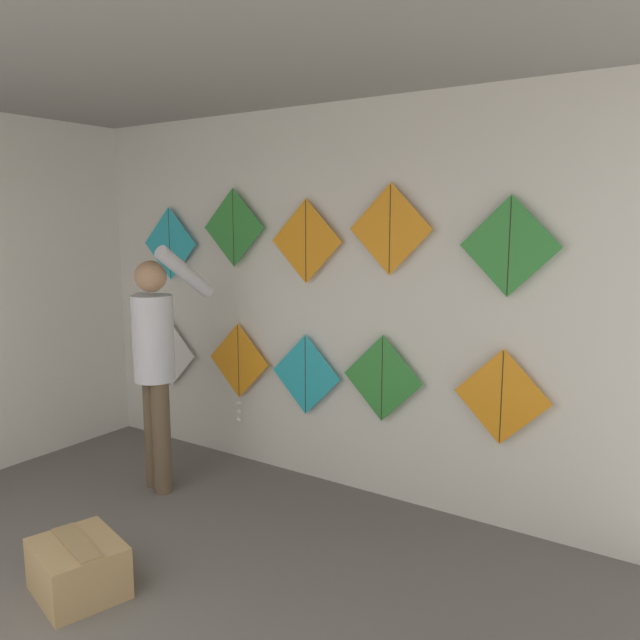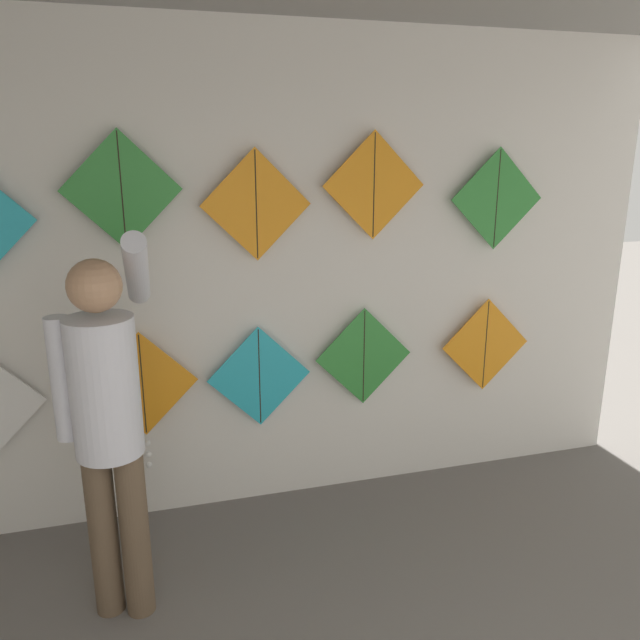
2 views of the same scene
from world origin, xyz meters
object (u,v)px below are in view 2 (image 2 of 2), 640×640
object	(u,v)px
kite_1	(143,390)
kite_7	(256,205)
kite_2	(259,377)
kite_3	(364,356)
kite_9	(497,199)
kite_6	(122,190)
shopkeeper	(107,412)
kite_4	(485,345)
kite_8	(374,186)

from	to	relation	value
kite_1	kite_7	world-z (taller)	kite_7
kite_2	kite_3	distance (m)	0.66
kite_1	kite_9	bearing A→B (deg)	0.02
kite_1	kite_6	world-z (taller)	kite_6
shopkeeper	kite_4	bearing A→B (deg)	35.77
kite_9	kite_3	bearing A→B (deg)	180.00
kite_2	kite_7	xyz separation A→B (m)	(0.01, 0.00, 1.00)
shopkeeper	kite_8	size ratio (longest dim) A/B	2.94
kite_1	kite_4	bearing A→B (deg)	0.02
shopkeeper	kite_4	distance (m)	2.42
kite_9	kite_6	bearing A→B (deg)	180.00
kite_6	kite_7	world-z (taller)	kite_6
kite_1	kite_8	bearing A→B (deg)	0.03
kite_6	kite_8	distance (m)	1.38
kite_7	kite_8	size ratio (longest dim) A/B	1.00
kite_7	kite_3	bearing A→B (deg)	0.00
kite_7	kite_9	distance (m)	1.49
kite_2	kite_3	xyz separation A→B (m)	(0.65, 0.00, 0.06)
kite_3	kite_9	xyz separation A→B (m)	(0.84, 0.00, 0.94)
kite_8	kite_9	distance (m)	0.81
kite_2	kite_9	distance (m)	1.80
kite_9	kite_4	bearing A→B (deg)	180.00
kite_2	kite_9	bearing A→B (deg)	0.00
kite_8	kite_7	bearing A→B (deg)	180.00
kite_6	kite_8	bearing A→B (deg)	0.00
kite_7	kite_9	world-z (taller)	kite_7
kite_1	kite_3	world-z (taller)	kite_3
kite_1	kite_8	size ratio (longest dim) A/B	1.34
kite_3	kite_2	bearing A→B (deg)	180.00
kite_3	kite_7	distance (m)	1.14
kite_8	kite_9	size ratio (longest dim) A/B	1.00
kite_2	kite_1	bearing A→B (deg)	-179.93
kite_3	kite_4	distance (m)	0.84
shopkeeper	kite_9	distance (m)	2.55
kite_9	kite_8	bearing A→B (deg)	180.00
kite_6	kite_8	xyz separation A→B (m)	(1.38, 0.00, -0.00)
shopkeeper	kite_1	xyz separation A→B (m)	(0.14, 0.74, -0.21)
kite_4	kite_1	bearing A→B (deg)	-179.98
kite_4	kite_8	world-z (taller)	kite_8
kite_4	kite_9	size ratio (longest dim) A/B	1.00
kite_1	kite_6	size ratio (longest dim) A/B	1.34
kite_8	kite_6	bearing A→B (deg)	180.00
kite_6	kite_9	bearing A→B (deg)	0.00
shopkeeper	kite_7	bearing A→B (deg)	60.20
kite_4	kite_6	size ratio (longest dim) A/B	1.00
kite_2	kite_4	distance (m)	1.49
kite_4	kite_9	distance (m)	0.94
kite_4	shopkeeper	bearing A→B (deg)	-162.08
shopkeeper	kite_7	size ratio (longest dim) A/B	2.94
kite_2	kite_3	bearing A→B (deg)	0.00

